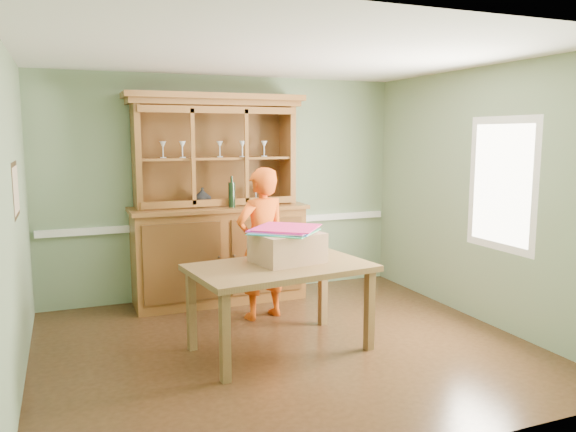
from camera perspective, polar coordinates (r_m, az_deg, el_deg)
name	(u,v)px	position (r m, az deg, el deg)	size (l,w,h in m)	color
floor	(285,347)	(5.46, -0.31, -13.14)	(4.50, 4.50, 0.00)	#492C17
ceiling	(285,54)	(5.14, -0.33, 16.16)	(4.50, 4.50, 0.00)	white
wall_back	(226,187)	(7.02, -6.33, 2.94)	(4.50, 4.50, 0.00)	gray
wall_left	(12,219)	(4.79, -26.22, -0.31)	(4.00, 4.00, 0.00)	gray
wall_right	(482,196)	(6.31, 19.08, 1.95)	(4.00, 4.00, 0.00)	gray
wall_front	(410,245)	(3.37, 12.27, -2.93)	(4.50, 4.50, 0.00)	gray
chair_rail	(227,223)	(7.05, -6.22, -0.72)	(4.41, 0.05, 0.08)	white
framed_map	(16,190)	(5.07, -25.88, 2.41)	(0.03, 0.60, 0.46)	#362615
window_panel	(501,184)	(6.06, 20.85, 3.04)	(0.03, 0.96, 1.36)	white
china_hutch	(218,230)	(6.76, -7.12, -1.45)	(2.10, 0.69, 2.46)	brown
dining_table	(280,275)	(5.18, -0.78, -6.03)	(1.73, 1.17, 0.81)	brown
cardboard_box	(287,247)	(5.25, -0.07, -3.21)	(0.60, 0.48, 0.28)	#9E7651
kite_stack	(285,230)	(5.25, -0.29, -1.41)	(0.77, 0.77, 0.04)	#39C57D
person	(261,244)	(6.08, -2.71, -2.83)	(0.60, 0.40, 1.65)	#DD4B0D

